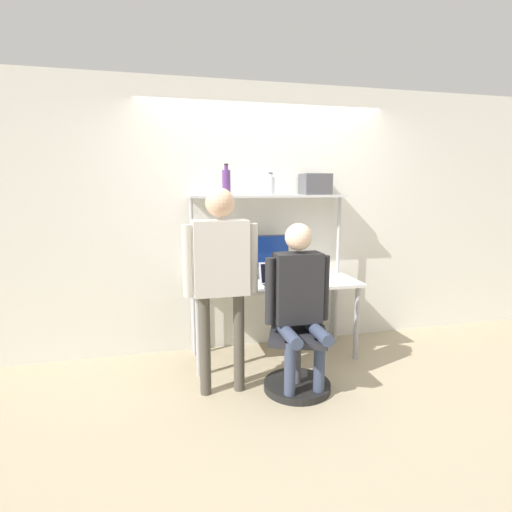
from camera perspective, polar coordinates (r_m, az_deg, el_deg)
The scene contains 13 objects.
ground_plane at distance 3.86m, azimuth 3.95°, elevation -15.97°, with size 12.00×12.00×0.00m, color tan.
wall_back at distance 4.18m, azimuth 1.19°, elevation 5.32°, with size 8.00×0.06×2.70m.
desk at distance 3.94m, azimuth 2.51°, elevation -4.82°, with size 1.66×0.67×0.77m.
shelf_unit at distance 4.01m, azimuth 1.82°, elevation 5.32°, with size 1.57×0.26×1.60m.
monitor at distance 4.03m, azimuth 0.75°, elevation 0.32°, with size 0.58×0.18×0.43m.
laptop at distance 3.78m, azimuth 2.69°, elevation -3.23°, with size 0.28×0.21×0.21m.
cell_phone at distance 3.81m, azimuth 6.10°, elevation -3.99°, with size 0.07×0.15×0.01m.
office_chair at distance 3.47m, azimuth 5.96°, elevation -13.75°, with size 0.59×0.59×0.95m.
person_seated at distance 3.24m, azimuth 6.17°, elevation -5.41°, with size 0.55×0.47×1.40m.
person_standing at distance 3.15m, azimuth -5.04°, elevation -1.28°, with size 0.60×0.23×1.67m.
bottle_purple at distance 3.91m, azimuth -4.26°, elevation 10.52°, with size 0.08×0.08×0.30m.
bottle_clear at distance 4.00m, azimuth 2.08°, elevation 10.04°, with size 0.08×0.08×0.22m.
storage_box at distance 4.16m, azimuth 8.47°, elevation 10.11°, with size 0.28×0.24×0.21m.
Camera 1 is at (-1.06, -3.31, 1.68)m, focal length 28.00 mm.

